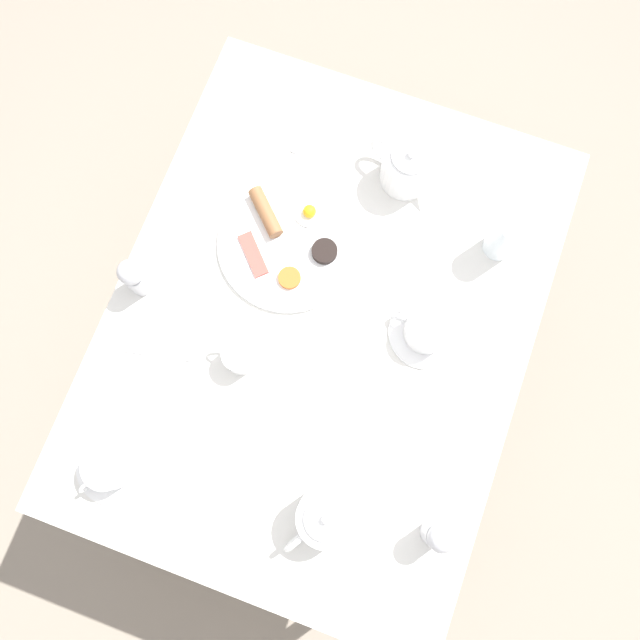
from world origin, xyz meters
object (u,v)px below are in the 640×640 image
object	(u,v)px
water_glass_tall	(506,236)
fork_by_plate	(429,460)
teacup_with_saucer_right	(110,466)
spoon_for_tea	(161,354)
salt_grinder	(438,536)
knife_by_plate	(312,116)
breakfast_plate	(288,241)
teapot_near	(407,167)
creamer_jug	(239,356)
pepper_grinder	(135,277)
teacup_with_saucer_left	(427,330)
teapot_far	(325,517)

from	to	relation	value
water_glass_tall	fork_by_plate	bearing A→B (deg)	90.20
teacup_with_saucer_right	spoon_for_tea	bearing A→B (deg)	-89.33
water_glass_tall	spoon_for_tea	xyz separation A→B (m)	(0.58, 0.46, -0.06)
salt_grinder	knife_by_plate	distance (m)	0.92
breakfast_plate	fork_by_plate	xyz separation A→B (m)	(-0.42, 0.33, -0.01)
teapot_near	knife_by_plate	size ratio (longest dim) A/B	0.98
teapot_near	creamer_jug	world-z (taller)	teapot_near
pepper_grinder	salt_grinder	distance (m)	0.77
teacup_with_saucer_left	fork_by_plate	size ratio (longest dim) A/B	0.88
spoon_for_tea	breakfast_plate	bearing A→B (deg)	-116.91
spoon_for_tea	knife_by_plate	bearing A→B (deg)	-99.86
teacup_with_saucer_left	pepper_grinder	world-z (taller)	pepper_grinder
fork_by_plate	water_glass_tall	bearing A→B (deg)	-89.80
water_glass_tall	fork_by_plate	distance (m)	0.48
teapot_near	water_glass_tall	world-z (taller)	water_glass_tall
teapot_far	pepper_grinder	xyz separation A→B (m)	(0.52, -0.30, 0.01)
teapot_far	pepper_grinder	size ratio (longest dim) A/B	1.49
creamer_jug	pepper_grinder	distance (m)	0.27
pepper_grinder	salt_grinder	bearing A→B (deg)	160.04
teapot_far	fork_by_plate	bearing A→B (deg)	-12.65
creamer_jug	pepper_grinder	size ratio (longest dim) A/B	0.78
pepper_grinder	fork_by_plate	world-z (taller)	pepper_grinder
breakfast_plate	knife_by_plate	size ratio (longest dim) A/B	1.55
teacup_with_saucer_left	teacup_with_saucer_right	size ratio (longest dim) A/B	1.00
breakfast_plate	creamer_jug	xyz separation A→B (m)	(0.00, 0.27, 0.02)
pepper_grinder	fork_by_plate	xyz separation A→B (m)	(-0.68, 0.14, -0.06)
pepper_grinder	knife_by_plate	distance (m)	0.53
fork_by_plate	knife_by_plate	size ratio (longest dim) A/B	0.89
teapot_far	pepper_grinder	distance (m)	0.60
water_glass_tall	teacup_with_saucer_right	bearing A→B (deg)	50.29
creamer_jug	fork_by_plate	xyz separation A→B (m)	(-0.43, 0.06, -0.03)
knife_by_plate	teacup_with_saucer_left	bearing A→B (deg)	135.46
teacup_with_saucer_left	breakfast_plate	bearing A→B (deg)	-14.72
teapot_far	teacup_with_saucer_left	bearing A→B (deg)	21.24
pepper_grinder	fork_by_plate	distance (m)	0.70
breakfast_plate	water_glass_tall	xyz separation A→B (m)	(-0.42, -0.14, 0.06)
breakfast_plate	water_glass_tall	distance (m)	0.45
creamer_jug	fork_by_plate	world-z (taller)	creamer_jug
teapot_near	teacup_with_saucer_left	size ratio (longest dim) A/B	1.26
pepper_grinder	teapot_near	bearing A→B (deg)	-136.22
teapot_far	teacup_with_saucer_left	distance (m)	0.42
breakfast_plate	teapot_far	distance (m)	0.57
teapot_near	fork_by_plate	xyz separation A→B (m)	(-0.24, 0.56, -0.05)
teacup_with_saucer_left	knife_by_plate	size ratio (longest dim) A/B	0.78
water_glass_tall	spoon_for_tea	distance (m)	0.75
water_glass_tall	salt_grinder	distance (m)	0.60
spoon_for_tea	teapot_near	bearing A→B (deg)	-122.37
water_glass_tall	pepper_grinder	size ratio (longest dim) A/B	1.10
creamer_jug	spoon_for_tea	bearing A→B (deg)	16.76
fork_by_plate	salt_grinder	bearing A→B (deg)	110.59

